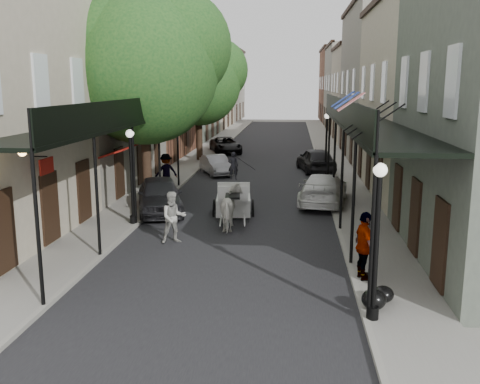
% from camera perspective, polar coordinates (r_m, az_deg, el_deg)
% --- Properties ---
extents(ground, '(140.00, 140.00, 0.00)m').
position_cam_1_polar(ground, '(15.22, -2.88, -9.94)').
color(ground, gray).
rests_on(ground, ground).
extents(road, '(8.00, 90.00, 0.01)m').
position_cam_1_polar(road, '(34.52, 2.07, 2.25)').
color(road, black).
rests_on(road, ground).
extents(sidewalk_left, '(2.20, 90.00, 0.12)m').
position_cam_1_polar(sidewalk_left, '(35.18, -6.09, 2.46)').
color(sidewalk_left, gray).
rests_on(sidewalk_left, ground).
extents(sidewalk_right, '(2.20, 90.00, 0.12)m').
position_cam_1_polar(sidewalk_right, '(34.56, 10.38, 2.18)').
color(sidewalk_right, gray).
rests_on(sidewalk_right, ground).
extents(building_row_left, '(5.00, 80.00, 10.50)m').
position_cam_1_polar(building_row_left, '(45.30, -8.16, 11.02)').
color(building_row_left, '#B4A890').
rests_on(building_row_left, ground).
extents(building_row_right, '(5.00, 80.00, 10.50)m').
position_cam_1_polar(building_row_right, '(44.47, 14.32, 10.78)').
color(building_row_right, gray).
rests_on(building_row_right, ground).
extents(gallery_left, '(2.20, 18.05, 4.88)m').
position_cam_1_polar(gallery_left, '(22.15, -12.67, 7.34)').
color(gallery_left, black).
rests_on(gallery_left, sidewalk_left).
extents(gallery_right, '(2.20, 18.05, 4.88)m').
position_cam_1_polar(gallery_right, '(21.20, 12.94, 7.15)').
color(gallery_right, black).
rests_on(gallery_right, sidewalk_right).
extents(tree_near, '(7.31, 6.80, 9.63)m').
position_cam_1_polar(tree_near, '(25.02, -9.25, 13.50)').
color(tree_near, '#382619').
rests_on(tree_near, sidewalk_left).
extents(tree_far, '(6.45, 6.00, 8.61)m').
position_cam_1_polar(tree_far, '(38.71, -3.87, 11.91)').
color(tree_far, '#382619').
rests_on(tree_far, sidewalk_left).
extents(lamppost_right_near, '(0.32, 0.32, 3.71)m').
position_cam_1_polar(lamppost_right_near, '(12.65, 14.36, -4.98)').
color(lamppost_right_near, black).
rests_on(lamppost_right_near, sidewalk_right).
extents(lamppost_left, '(0.32, 0.32, 3.71)m').
position_cam_1_polar(lamppost_left, '(21.25, -11.49, 1.77)').
color(lamppost_left, black).
rests_on(lamppost_left, sidewalk_left).
extents(lamppost_right_far, '(0.32, 0.32, 3.71)m').
position_cam_1_polar(lamppost_right_far, '(32.25, 9.19, 5.13)').
color(lamppost_right_far, black).
rests_on(lamppost_right_far, sidewalk_right).
extents(horse, '(1.10, 2.08, 1.69)m').
position_cam_1_polar(horse, '(20.68, -0.79, -1.67)').
color(horse, silver).
rests_on(horse, ground).
extents(carriage, '(1.89, 2.62, 2.82)m').
position_cam_1_polar(carriage, '(23.20, -0.69, 0.42)').
color(carriage, black).
rests_on(carriage, ground).
extents(pedestrian_walking, '(1.11, 1.01, 1.85)m').
position_cam_1_polar(pedestrian_walking, '(18.99, -7.11, -2.71)').
color(pedestrian_walking, '#9E9C94').
rests_on(pedestrian_walking, ground).
extents(pedestrian_sidewalk_left, '(1.40, 1.22, 1.88)m').
position_cam_1_polar(pedestrian_sidewalk_left, '(27.96, -7.90, 2.15)').
color(pedestrian_sidewalk_left, gray).
rests_on(pedestrian_sidewalk_left, sidewalk_left).
extents(pedestrian_sidewalk_right, '(0.73, 1.22, 1.95)m').
position_cam_1_polar(pedestrian_sidewalk_right, '(15.43, 13.13, -5.62)').
color(pedestrian_sidewalk_right, gray).
rests_on(pedestrian_sidewalk_right, sidewalk_right).
extents(car_left_near, '(3.09, 4.92, 1.56)m').
position_cam_1_polar(car_left_near, '(23.53, -8.56, -0.33)').
color(car_left_near, black).
rests_on(car_left_near, ground).
extents(car_left_mid, '(2.63, 3.82, 1.19)m').
position_cam_1_polar(car_left_mid, '(33.21, -2.57, 2.91)').
color(car_left_mid, gray).
rests_on(car_left_mid, ground).
extents(car_left_far, '(3.37, 5.02, 1.28)m').
position_cam_1_polar(car_left_far, '(43.52, -1.54, 5.03)').
color(car_left_far, black).
rests_on(car_left_far, ground).
extents(car_right_near, '(2.69, 5.18, 1.43)m').
position_cam_1_polar(car_right_near, '(25.23, 8.90, 0.31)').
color(car_right_near, silver).
rests_on(car_right_near, ground).
extents(car_right_far, '(2.68, 4.86, 1.56)m').
position_cam_1_polar(car_right_far, '(34.38, 8.09, 3.42)').
color(car_right_far, black).
rests_on(car_right_far, ground).
extents(trash_bags, '(0.87, 1.02, 0.51)m').
position_cam_1_polar(trash_bags, '(13.92, 14.46, -10.83)').
color(trash_bags, black).
rests_on(trash_bags, sidewalk_right).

